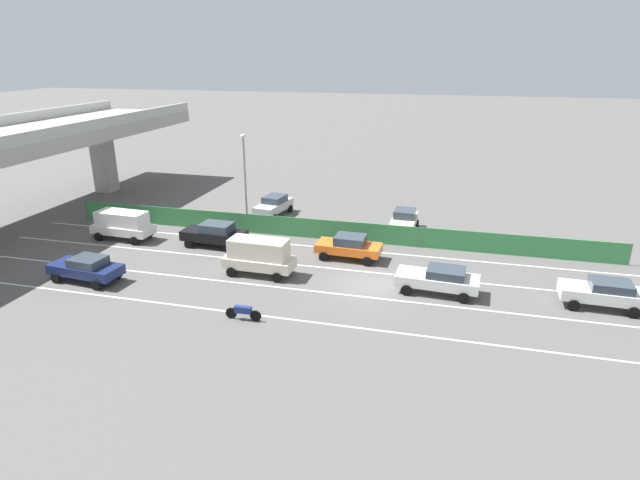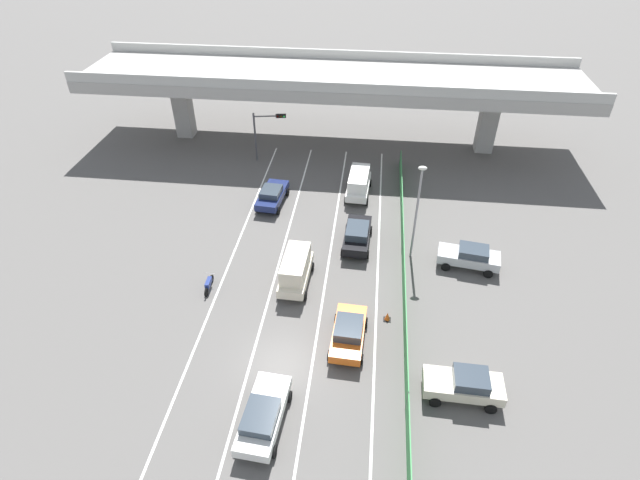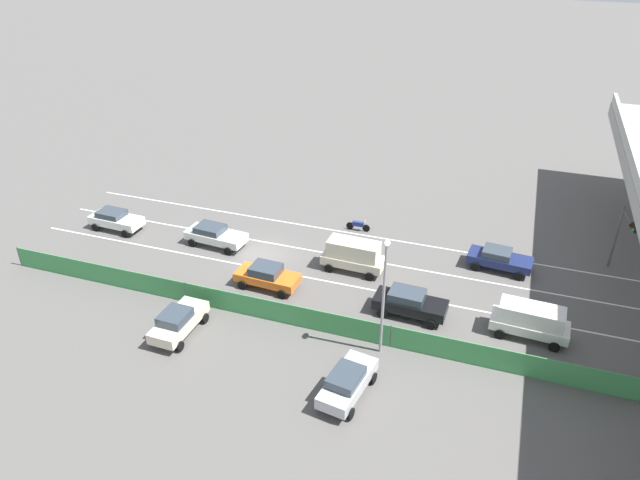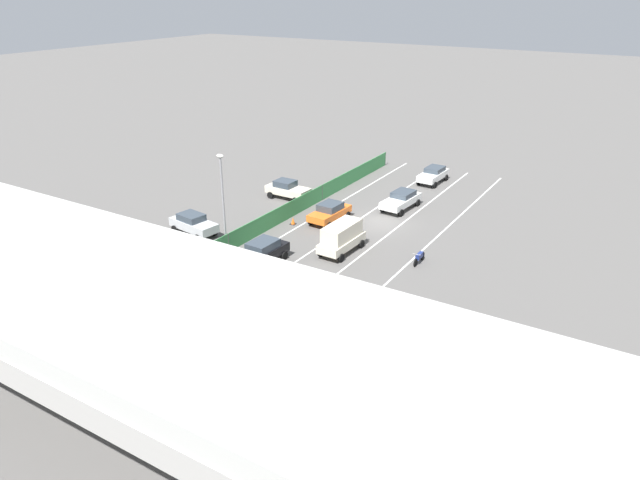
% 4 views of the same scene
% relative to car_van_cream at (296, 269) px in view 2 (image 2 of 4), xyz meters
% --- Properties ---
extents(ground_plane, '(300.00, 300.00, 0.00)m').
position_rel_car_van_cream_xyz_m(ground_plane, '(0.22, -6.94, -1.29)').
color(ground_plane, '#565451').
extents(lane_line_left_edge, '(0.14, 45.08, 0.01)m').
position_rel_car_van_cream_xyz_m(lane_line_left_edge, '(-5.16, -2.39, -1.29)').
color(lane_line_left_edge, silver).
rests_on(lane_line_left_edge, ground).
extents(lane_line_mid_left, '(0.14, 45.08, 0.01)m').
position_rel_car_van_cream_xyz_m(lane_line_mid_left, '(-1.57, -2.39, -1.29)').
color(lane_line_mid_left, silver).
rests_on(lane_line_mid_left, ground).
extents(lane_line_mid_right, '(0.14, 45.08, 0.01)m').
position_rel_car_van_cream_xyz_m(lane_line_mid_right, '(2.01, -2.39, -1.29)').
color(lane_line_mid_right, silver).
rests_on(lane_line_mid_right, ground).
extents(lane_line_right_edge, '(0.14, 45.08, 0.01)m').
position_rel_car_van_cream_xyz_m(lane_line_right_edge, '(5.60, -2.39, -1.29)').
color(lane_line_right_edge, silver).
rests_on(lane_line_right_edge, ground).
extents(elevated_overpass, '(48.41, 9.98, 8.04)m').
position_rel_car_van_cream_xyz_m(elevated_overpass, '(0.22, 22.15, 5.15)').
color(elevated_overpass, '#A09E99').
rests_on(elevated_overpass, ground).
extents(green_fence, '(0.10, 41.18, 1.50)m').
position_rel_car_van_cream_xyz_m(green_fence, '(7.34, -2.39, -0.54)').
color(green_fence, '#3D8E4C').
rests_on(green_fence, ground).
extents(car_van_cream, '(2.10, 4.48, 2.31)m').
position_rel_car_van_cream_xyz_m(car_van_cream, '(0.00, 0.00, 0.00)').
color(car_van_cream, beige).
rests_on(car_van_cream, ground).
extents(car_hatchback_white, '(2.34, 4.81, 1.57)m').
position_rel_car_van_cream_xyz_m(car_hatchback_white, '(0.04, -11.02, -0.41)').
color(car_hatchback_white, silver).
rests_on(car_hatchback_white, ground).
extents(car_sedan_navy, '(2.35, 4.59, 1.56)m').
position_rel_car_van_cream_xyz_m(car_sedan_navy, '(-3.56, 9.81, -0.42)').
color(car_sedan_navy, navy).
rests_on(car_sedan_navy, ground).
extents(car_sedan_black, '(2.21, 4.66, 1.74)m').
position_rel_car_van_cream_xyz_m(car_sedan_black, '(3.93, 4.85, -0.34)').
color(car_sedan_black, black).
rests_on(car_sedan_black, ground).
extents(car_taxi_orange, '(2.22, 4.43, 1.64)m').
position_rel_car_van_cream_xyz_m(car_taxi_orange, '(3.96, -4.94, -0.39)').
color(car_taxi_orange, orange).
rests_on(car_taxi_orange, ground).
extents(car_van_white, '(2.22, 4.65, 2.13)m').
position_rel_car_van_cream_xyz_m(car_van_white, '(3.63, 12.13, -0.08)').
color(car_van_white, silver).
rests_on(car_van_white, ground).
extents(motorcycle, '(0.60, 1.95, 0.93)m').
position_rel_car_van_cream_xyz_m(motorcycle, '(-5.79, -1.28, -0.83)').
color(motorcycle, black).
rests_on(motorcycle, ground).
extents(parked_sedan_cream, '(4.28, 2.09, 1.73)m').
position_rel_car_van_cream_xyz_m(parked_sedan_cream, '(10.40, -7.97, -0.36)').
color(parked_sedan_cream, beige).
rests_on(parked_sedan_cream, ground).
extents(parked_wagon_silver, '(4.51, 2.45, 1.70)m').
position_rel_car_van_cream_xyz_m(parked_wagon_silver, '(12.02, 3.21, -0.36)').
color(parked_wagon_silver, '#B2B5B7').
rests_on(parked_wagon_silver, ground).
extents(traffic_light, '(3.09, 0.74, 4.83)m').
position_rel_car_van_cream_xyz_m(traffic_light, '(-5.49, 17.52, 2.16)').
color(traffic_light, '#47474C').
rests_on(traffic_light, ground).
extents(street_lamp, '(0.60, 0.36, 7.46)m').
position_rel_car_van_cream_xyz_m(street_lamp, '(7.97, 4.01, 3.21)').
color(street_lamp, gray).
rests_on(street_lamp, ground).
extents(traffic_cone, '(0.47, 0.47, 0.61)m').
position_rel_car_van_cream_xyz_m(traffic_cone, '(6.30, -2.77, -1.01)').
color(traffic_cone, orange).
rests_on(traffic_cone, ground).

